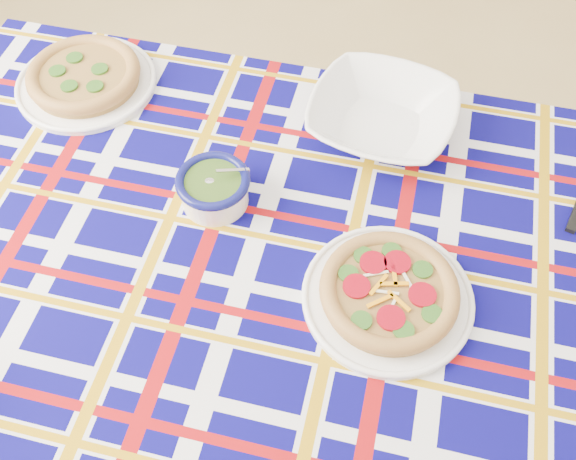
{
  "coord_description": "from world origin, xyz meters",
  "views": [
    {
      "loc": [
        -0.3,
        -0.63,
        1.65
      ],
      "look_at": [
        -0.29,
        -0.0,
        0.76
      ],
      "focal_mm": 40.0,
      "sensor_mm": 36.0,
      "label": 1
    }
  ],
  "objects_px": {
    "serving_bowl": "(382,117)",
    "main_focaccia_plate": "(389,291)",
    "pesto_bowl": "(214,187)",
    "dining_table": "(296,291)"
  },
  "relations": [
    {
      "from": "dining_table",
      "to": "serving_bowl",
      "type": "bearing_deg",
      "value": 76.13
    },
    {
      "from": "serving_bowl",
      "to": "pesto_bowl",
      "type": "bearing_deg",
      "value": -150.41
    },
    {
      "from": "dining_table",
      "to": "main_focaccia_plate",
      "type": "xyz_separation_m",
      "value": [
        0.15,
        -0.06,
        0.1
      ]
    },
    {
      "from": "pesto_bowl",
      "to": "main_focaccia_plate",
      "type": "bearing_deg",
      "value": -35.06
    },
    {
      "from": "pesto_bowl",
      "to": "dining_table",
      "type": "bearing_deg",
      "value": -45.1
    },
    {
      "from": "pesto_bowl",
      "to": "serving_bowl",
      "type": "relative_size",
      "value": 0.47
    },
    {
      "from": "main_focaccia_plate",
      "to": "serving_bowl",
      "type": "distance_m",
      "value": 0.38
    },
    {
      "from": "serving_bowl",
      "to": "main_focaccia_plate",
      "type": "bearing_deg",
      "value": -93.08
    },
    {
      "from": "pesto_bowl",
      "to": "serving_bowl",
      "type": "height_order",
      "value": "pesto_bowl"
    },
    {
      "from": "pesto_bowl",
      "to": "serving_bowl",
      "type": "xyz_separation_m",
      "value": [
        0.31,
        0.18,
        -0.0
      ]
    }
  ]
}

